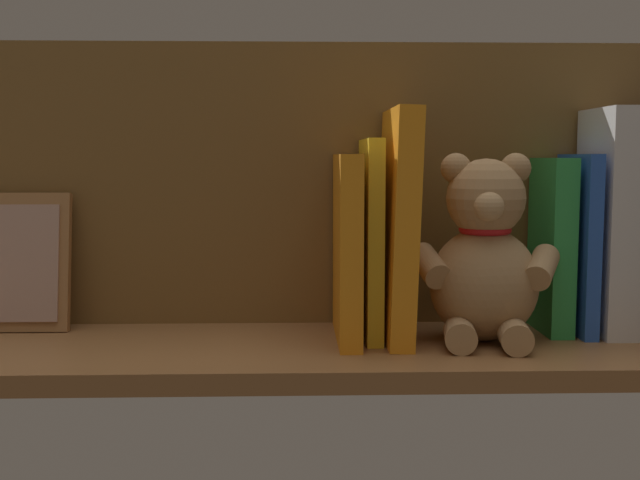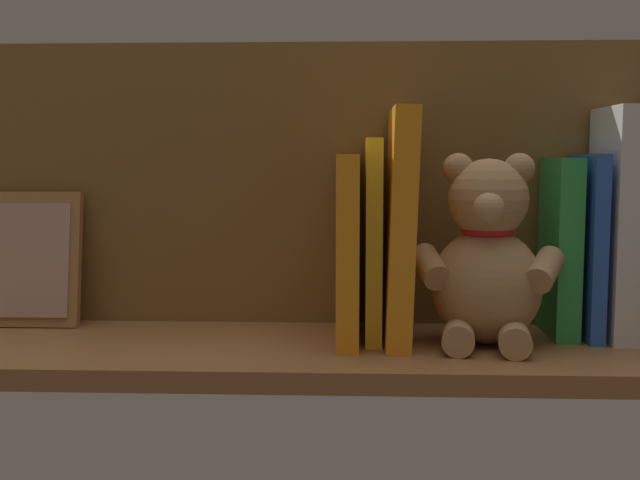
# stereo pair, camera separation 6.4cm
# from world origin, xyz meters

# --- Properties ---
(ground_plane) EXTENTS (1.00, 0.26, 0.02)m
(ground_plane) POSITION_xyz_m (0.00, 0.00, -0.01)
(ground_plane) COLOR brown
(shelf_back_panel) EXTENTS (1.00, 0.02, 0.34)m
(shelf_back_panel) POSITION_xyz_m (0.00, -0.11, 0.17)
(shelf_back_panel) COLOR brown
(shelf_back_panel) RESTS_ON ground_plane
(dictionary_thick_white) EXTENTS (0.05, 0.11, 0.26)m
(dictionary_thick_white) POSITION_xyz_m (-0.34, -0.04, 0.13)
(dictionary_thick_white) COLOR silver
(dictionary_thick_white) RESTS_ON ground_plane
(book_2) EXTENTS (0.02, 0.11, 0.21)m
(book_2) POSITION_xyz_m (-0.30, -0.04, 0.10)
(book_2) COLOR blue
(book_2) RESTS_ON ground_plane
(book_3) EXTENTS (0.03, 0.10, 0.20)m
(book_3) POSITION_xyz_m (-0.27, -0.05, 0.10)
(book_3) COLOR green
(book_3) RESTS_ON ground_plane
(teddy_bear) EXTENTS (0.17, 0.14, 0.21)m
(teddy_bear) POSITION_xyz_m (-0.18, 0.00, 0.09)
(teddy_bear) COLOR tan
(teddy_bear) RESTS_ON ground_plane
(book_4) EXTENTS (0.03, 0.16, 0.26)m
(book_4) POSITION_xyz_m (-0.09, -0.02, 0.13)
(book_4) COLOR orange
(book_4) RESTS_ON ground_plane
(book_5) EXTENTS (0.02, 0.13, 0.22)m
(book_5) POSITION_xyz_m (-0.06, -0.03, 0.11)
(book_5) COLOR yellow
(book_5) RESTS_ON ground_plane
(book_6) EXTENTS (0.02, 0.16, 0.21)m
(book_6) POSITION_xyz_m (-0.03, -0.02, 0.10)
(book_6) COLOR orange
(book_6) RESTS_ON ground_plane
(picture_frame_leaning) EXTENTS (0.14, 0.04, 0.16)m
(picture_frame_leaning) POSITION_xyz_m (0.36, -0.07, 0.08)
(picture_frame_leaning) COLOR #9E6B3D
(picture_frame_leaning) RESTS_ON ground_plane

